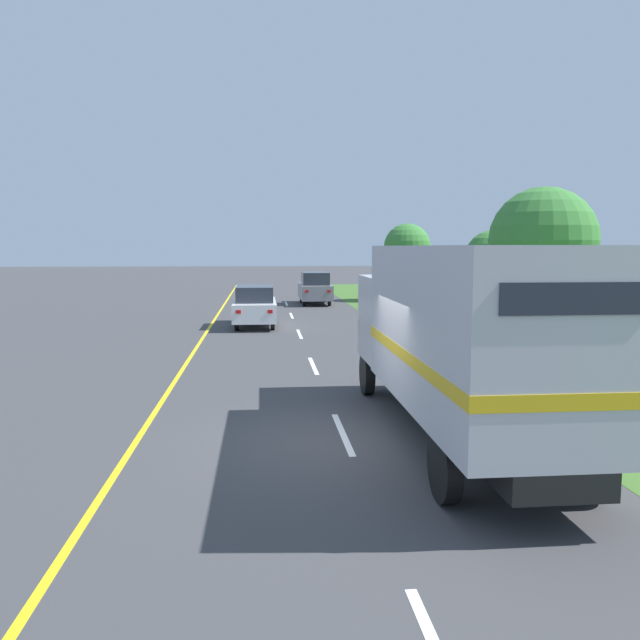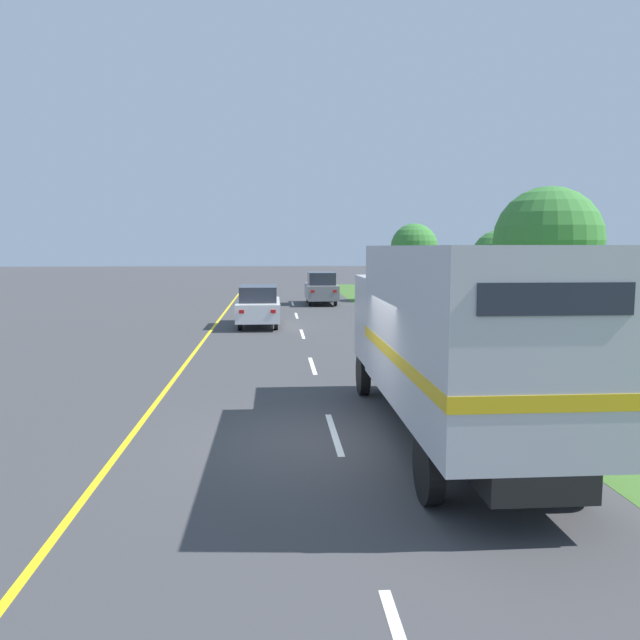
# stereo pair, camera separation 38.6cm
# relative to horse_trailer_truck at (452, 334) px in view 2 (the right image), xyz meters

# --- Properties ---
(ground_plane) EXTENTS (200.00, 200.00, 0.00)m
(ground_plane) POSITION_rel_horse_trailer_truck_xyz_m (-1.97, 0.26, -1.94)
(ground_plane) COLOR #3D3D3F
(grass_shoulder) EXTENTS (20.00, 61.44, 0.01)m
(grass_shoulder) POSITION_rel_horse_trailer_truck_xyz_m (11.73, 15.34, -1.93)
(grass_shoulder) COLOR #3D6628
(grass_shoulder) RESTS_ON ground
(edge_line_yellow) EXTENTS (0.12, 61.44, 0.01)m
(edge_line_yellow) POSITION_rel_horse_trailer_truck_xyz_m (-5.67, 15.34, -1.94)
(edge_line_yellow) COLOR yellow
(edge_line_yellow) RESTS_ON ground
(centre_dash_near) EXTENTS (0.12, 2.60, 0.01)m
(centre_dash_near) POSITION_rel_horse_trailer_truck_xyz_m (-1.97, 0.72, -1.94)
(centre_dash_near) COLOR white
(centre_dash_near) RESTS_ON ground
(centre_dash_mid_a) EXTENTS (0.12, 2.60, 0.01)m
(centre_dash_mid_a) POSITION_rel_horse_trailer_truck_xyz_m (-1.97, 7.32, -1.94)
(centre_dash_mid_a) COLOR white
(centre_dash_mid_a) RESTS_ON ground
(centre_dash_mid_b) EXTENTS (0.12, 2.60, 0.01)m
(centre_dash_mid_b) POSITION_rel_horse_trailer_truck_xyz_m (-1.97, 13.92, -1.94)
(centre_dash_mid_b) COLOR white
(centre_dash_mid_b) RESTS_ON ground
(centre_dash_far) EXTENTS (0.12, 2.60, 0.01)m
(centre_dash_far) POSITION_rel_horse_trailer_truck_xyz_m (-1.97, 20.52, -1.94)
(centre_dash_far) COLOR white
(centre_dash_far) RESTS_ON ground
(centre_dash_farthest) EXTENTS (0.12, 2.60, 0.01)m
(centre_dash_farthest) POSITION_rel_horse_trailer_truck_xyz_m (-1.97, 27.12, -1.94)
(centre_dash_farthest) COLOR white
(centre_dash_farthest) RESTS_ON ground
(horse_trailer_truck) EXTENTS (2.36, 8.33, 3.44)m
(horse_trailer_truck) POSITION_rel_horse_trailer_truck_xyz_m (0.00, 0.00, 0.00)
(horse_trailer_truck) COLOR black
(horse_trailer_truck) RESTS_ON ground
(lead_car_white) EXTENTS (1.80, 4.34, 1.75)m
(lead_car_white) POSITION_rel_horse_trailer_truck_xyz_m (-3.74, 16.52, -1.04)
(lead_car_white) COLOR black
(lead_car_white) RESTS_ON ground
(lead_car_grey_ahead) EXTENTS (1.80, 4.14, 1.91)m
(lead_car_grey_ahead) POSITION_rel_horse_trailer_truck_xyz_m (-0.26, 26.72, -0.97)
(lead_car_grey_ahead) COLOR black
(lead_car_grey_ahead) RESTS_ON ground
(highway_sign) EXTENTS (2.13, 0.09, 2.74)m
(highway_sign) POSITION_rel_horse_trailer_truck_xyz_m (4.09, 9.23, -0.28)
(highway_sign) COLOR #9E9EA3
(highway_sign) RESTS_ON ground
(roadside_tree_near) EXTENTS (4.36, 4.36, 5.85)m
(roadside_tree_near) POSITION_rel_horse_trailer_truck_xyz_m (8.04, 14.34, 1.73)
(roadside_tree_near) COLOR brown
(roadside_tree_near) RESTS_ON ground
(roadside_tree_mid) EXTENTS (2.95, 2.95, 4.31)m
(roadside_tree_mid) POSITION_rel_horse_trailer_truck_xyz_m (8.98, 22.37, 0.89)
(roadside_tree_mid) COLOR brown
(roadside_tree_mid) RESTS_ON ground
(roadside_tree_far) EXTENTS (2.95, 2.95, 4.88)m
(roadside_tree_far) POSITION_rel_horse_trailer_truck_xyz_m (5.74, 28.54, 1.43)
(roadside_tree_far) COLOR #4C3823
(roadside_tree_far) RESTS_ON ground
(delineator_post) EXTENTS (0.08, 0.08, 0.95)m
(delineator_post) POSITION_rel_horse_trailer_truck_xyz_m (2.31, 1.21, -1.43)
(delineator_post) COLOR white
(delineator_post) RESTS_ON ground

